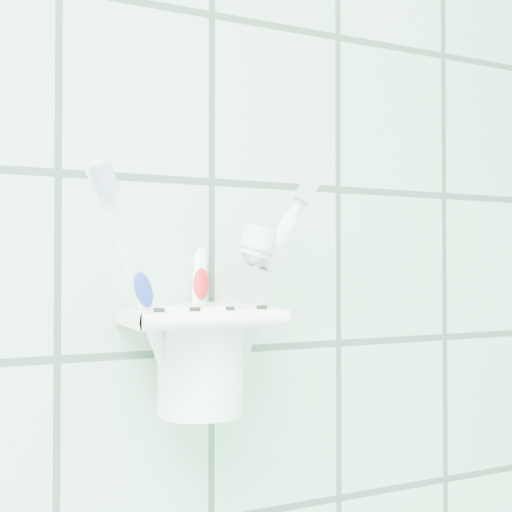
{
  "coord_description": "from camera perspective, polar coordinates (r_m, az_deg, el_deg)",
  "views": [
    {
      "loc": [
        0.48,
        0.64,
        1.33
      ],
      "look_at": [
        0.69,
        1.1,
        1.34
      ],
      "focal_mm": 45.0,
      "sensor_mm": 36.0,
      "label": 1
    }
  ],
  "objects": [
    {
      "name": "cup",
      "position": [
        0.55,
        -4.98,
        -8.67
      ],
      "size": [
        0.08,
        0.08,
        0.09
      ],
      "color": "white",
      "rests_on": "holder_bracket"
    },
    {
      "name": "toothbrush_orange",
      "position": [
        0.56,
        -5.48,
        -1.25
      ],
      "size": [
        0.1,
        0.04,
        0.22
      ],
      "rotation": [
        -0.05,
        0.5,
        -0.31
      ],
      "color": "white",
      "rests_on": "cup"
    },
    {
      "name": "holder_bracket",
      "position": [
        0.54,
        -5.18,
        -5.51
      ],
      "size": [
        0.12,
        0.1,
        0.04
      ],
      "color": "white",
      "rests_on": "wall_back"
    },
    {
      "name": "toothbrush_blue",
      "position": [
        0.54,
        -5.36,
        -2.02
      ],
      "size": [
        0.04,
        0.08,
        0.21
      ],
      "rotation": [
        -0.39,
        0.15,
        -0.07
      ],
      "color": "white",
      "rests_on": "cup"
    },
    {
      "name": "toothpaste_tube",
      "position": [
        0.55,
        -4.05,
        -3.7
      ],
      "size": [
        0.07,
        0.04,
        0.17
      ],
      "rotation": [
        0.1,
        0.27,
        -0.05
      ],
      "color": "silver",
      "rests_on": "cup"
    },
    {
      "name": "toothbrush_pink",
      "position": [
        0.55,
        -6.75,
        -1.79
      ],
      "size": [
        0.08,
        0.06,
        0.21
      ],
      "rotation": [
        0.09,
        -0.46,
        0.35
      ],
      "color": "white",
      "rests_on": "cup"
    }
  ]
}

